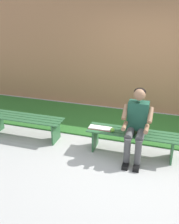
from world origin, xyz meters
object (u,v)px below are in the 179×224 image
(bench_far, at_px, (25,122))
(bench_near, at_px, (133,137))
(person_seated, at_px, (137,122))
(apple, at_px, (112,130))
(book_open, at_px, (100,128))

(bench_far, bearing_deg, bench_near, -180.00)
(person_seated, bearing_deg, bench_far, -2.58)
(bench_near, relative_size, apple, 20.79)
(bench_near, xyz_separation_m, person_seated, (-0.06, 0.10, 0.35))
(book_open, bearing_deg, bench_far, -1.69)
(bench_near, distance_m, book_open, 0.60)
(person_seated, bearing_deg, book_open, -5.65)
(bench_far, height_order, person_seated, person_seated)
(bench_far, xyz_separation_m, book_open, (-1.56, 0.04, 0.12))
(bench_far, distance_m, book_open, 1.56)
(bench_near, relative_size, book_open, 3.90)
(person_seated, relative_size, book_open, 3.00)
(bench_near, bearing_deg, person_seated, 121.08)
(person_seated, xyz_separation_m, book_open, (0.64, -0.06, -0.23))
(bench_far, relative_size, apple, 20.17)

